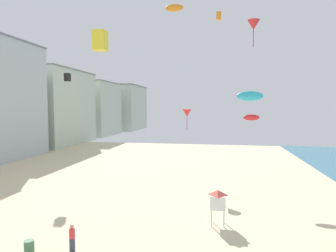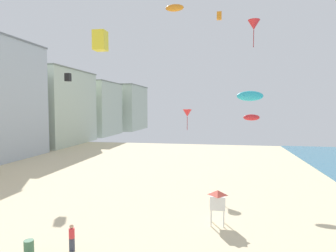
{
  "view_description": "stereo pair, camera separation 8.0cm",
  "coord_description": "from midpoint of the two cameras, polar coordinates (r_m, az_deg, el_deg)",
  "views": [
    {
      "loc": [
        6.35,
        -6.51,
        8.62
      ],
      "look_at": [
        2.08,
        17.76,
        7.0
      ],
      "focal_mm": 30.88,
      "sensor_mm": 36.0,
      "label": 1
    },
    {
      "loc": [
        6.43,
        -6.5,
        8.62
      ],
      "look_at": [
        2.08,
        17.76,
        7.0
      ],
      "focal_mm": 30.88,
      "sensor_mm": 36.0,
      "label": 2
    }
  ],
  "objects": [
    {
      "name": "lifeguard_stand",
      "position": [
        22.11,
        9.87,
        -14.15
      ],
      "size": [
        1.1,
        1.1,
        2.55
      ],
      "rotation": [
        0.0,
        0.0,
        0.23
      ],
      "color": "white",
      "rests_on": "ground"
    },
    {
      "name": "beach_trash_bin",
      "position": [
        19.9,
        -25.65,
        -20.86
      ],
      "size": [
        0.56,
        0.56,
        0.9
      ],
      "primitive_type": "cylinder",
      "color": "#3D6B4C",
      "rests_on": "ground"
    },
    {
      "name": "kite_cyan_parafoil",
      "position": [
        27.65,
        15.96,
        5.72
      ],
      "size": [
        2.37,
        0.66,
        0.92
      ],
      "color": "#2DB7CC"
    },
    {
      "name": "kite_red_parafoil",
      "position": [
        31.37,
        16.23,
        1.63
      ],
      "size": [
        1.66,
        0.46,
        0.65
      ],
      "color": "red"
    },
    {
      "name": "boardwalk_hotel_far",
      "position": [
        72.45,
        -21.64,
        3.47
      ],
      "size": [
        12.79,
        19.88,
        17.15
      ],
      "color": "#B7C6B2",
      "rests_on": "ground"
    },
    {
      "name": "kite_orange_box",
      "position": [
        42.11,
        10.13,
        20.63
      ],
      "size": [
        0.64,
        0.64,
        1.0
      ],
      "color": "orange"
    },
    {
      "name": "boardwalk_hotel_distant",
      "position": [
        91.58,
        -14.47,
        3.32
      ],
      "size": [
        12.91,
        17.17,
        16.15
      ],
      "color": "#B7C6B2",
      "rests_on": "ground"
    },
    {
      "name": "kite_red_delta",
      "position": [
        32.51,
        16.66,
        18.57
      ],
      "size": [
        1.22,
        1.22,
        2.77
      ],
      "color": "red"
    },
    {
      "name": "boardwalk_hotel_furthest",
      "position": [
        112.63,
        -9.65,
        3.58
      ],
      "size": [
        17.46,
        21.96,
        16.68
      ],
      "color": "#B7C6B2",
      "rests_on": "ground"
    },
    {
      "name": "kite_yellow_box",
      "position": [
        26.44,
        -13.15,
        16.09
      ],
      "size": [
        1.06,
        1.06,
        1.67
      ],
      "color": "yellow"
    },
    {
      "name": "kite_black_box",
      "position": [
        39.7,
        -19.1,
        9.08
      ],
      "size": [
        0.65,
        0.65,
        1.02
      ],
      "color": "black"
    },
    {
      "name": "kite_orange_parafoil",
      "position": [
        40.79,
        1.37,
        22.29
      ],
      "size": [
        2.42,
        0.67,
        0.94
      ],
      "color": "orange"
    },
    {
      "name": "kite_flyer",
      "position": [
        19.31,
        -18.35,
        -19.94
      ],
      "size": [
        0.34,
        0.34,
        1.64
      ],
      "rotation": [
        0.0,
        0.0,
        0.43
      ],
      "color": "#383D4C",
      "rests_on": "ground"
    },
    {
      "name": "kite_red_delta_2",
      "position": [
        33.9,
        3.9,
        2.57
      ],
      "size": [
        1.07,
        1.07,
        2.43
      ],
      "color": "red"
    }
  ]
}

